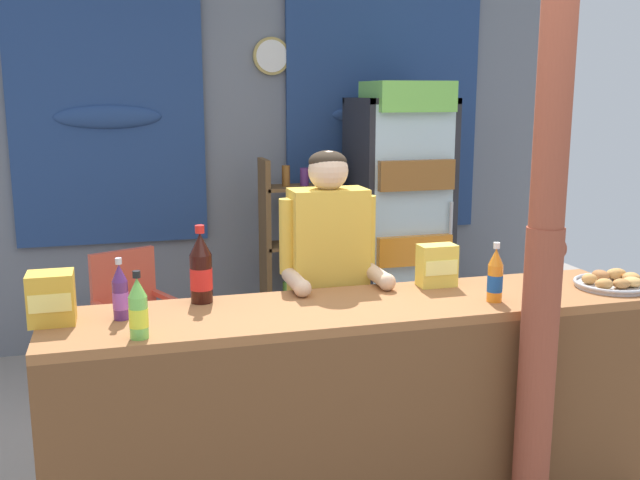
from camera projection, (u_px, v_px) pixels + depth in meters
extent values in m
plane|color=gray|center=(313.00, 432.00, 3.95)|extent=(7.35, 7.35, 0.00)
cube|color=slate|center=(250.00, 155.00, 5.33)|extent=(4.86, 0.12, 2.72)
cube|color=navy|center=(108.00, 102.00, 4.91)|extent=(1.29, 0.04, 1.94)
ellipsoid|color=navy|center=(108.00, 117.00, 4.91)|extent=(0.71, 0.10, 0.16)
cube|color=navy|center=(384.00, 101.00, 5.44)|extent=(1.50, 0.04, 1.94)
ellipsoid|color=navy|center=(385.00, 115.00, 5.44)|extent=(0.83, 0.10, 0.16)
cylinder|color=tan|center=(271.00, 56.00, 5.16)|extent=(0.26, 0.03, 0.26)
cylinder|color=white|center=(272.00, 56.00, 5.14)|extent=(0.22, 0.01, 0.22)
cube|color=beige|center=(96.00, 98.00, 4.89)|extent=(0.24, 0.02, 0.18)
cube|color=#935B33|center=(358.00, 308.00, 3.10)|extent=(2.59, 0.57, 0.04)
cube|color=brown|center=(377.00, 436.00, 2.94)|extent=(2.59, 0.04, 0.89)
cube|color=brown|center=(54.00, 446.00, 2.86)|extent=(0.08, 0.51, 0.89)
cube|color=brown|center=(602.00, 380.00, 3.53)|extent=(0.08, 0.51, 0.89)
cylinder|color=brown|center=(536.00, 383.00, 2.97)|extent=(0.15, 0.15, 1.30)
cylinder|color=brown|center=(557.00, 57.00, 2.71)|extent=(0.14, 0.14, 1.30)
ellipsoid|color=brown|center=(560.00, 249.00, 2.88)|extent=(0.06, 0.05, 0.08)
cube|color=#232328|center=(384.00, 219.00, 5.43)|extent=(0.65, 0.04, 1.78)
cube|color=#232328|center=(357.00, 227.00, 5.09)|extent=(0.04, 0.59, 1.78)
cube|color=#232328|center=(436.00, 223.00, 5.25)|extent=(0.04, 0.59, 1.78)
cube|color=#232328|center=(400.00, 101.00, 4.99)|extent=(0.65, 0.59, 0.04)
cube|color=#232328|center=(395.00, 338.00, 5.34)|extent=(0.65, 0.59, 0.08)
cube|color=silver|center=(413.00, 225.00, 4.89)|extent=(0.59, 0.02, 1.62)
cylinder|color=#B7B7BC|center=(451.00, 231.00, 4.94)|extent=(0.02, 0.02, 0.40)
cube|color=silver|center=(397.00, 256.00, 5.21)|extent=(0.57, 0.51, 0.02)
cube|color=orange|center=(403.00, 245.00, 5.08)|extent=(0.53, 0.47, 0.20)
cube|color=silver|center=(398.00, 186.00, 5.11)|extent=(0.57, 0.51, 0.02)
cube|color=brown|center=(405.00, 172.00, 4.98)|extent=(0.53, 0.47, 0.20)
cube|color=silver|center=(400.00, 112.00, 5.01)|extent=(0.57, 0.51, 0.02)
cube|color=#75C64C|center=(407.00, 96.00, 4.88)|extent=(0.53, 0.47, 0.20)
cube|color=brown|center=(265.00, 256.00, 5.10)|extent=(0.04, 0.28, 1.37)
cube|color=brown|center=(325.00, 253.00, 5.22)|extent=(0.04, 0.28, 1.37)
cube|color=brown|center=(295.00, 188.00, 5.07)|extent=(0.44, 0.28, 0.02)
cylinder|color=brown|center=(286.00, 176.00, 5.03)|extent=(0.06, 0.06, 0.15)
cylinder|color=#56286B|center=(304.00, 177.00, 5.07)|extent=(0.06, 0.06, 0.12)
cube|color=brown|center=(296.00, 245.00, 5.15)|extent=(0.44, 0.28, 0.02)
cylinder|color=#75C64C|center=(286.00, 233.00, 5.11)|extent=(0.06, 0.06, 0.16)
cylinder|color=brown|center=(305.00, 232.00, 5.15)|extent=(0.07, 0.07, 0.15)
cube|color=brown|center=(296.00, 301.00, 5.23)|extent=(0.44, 0.28, 0.02)
cylinder|color=#75C64C|center=(287.00, 291.00, 5.20)|extent=(0.06, 0.06, 0.13)
cylinder|color=silver|center=(305.00, 291.00, 5.23)|extent=(0.06, 0.06, 0.12)
cube|color=#E5563D|center=(140.00, 323.00, 4.41)|extent=(0.58, 0.58, 0.04)
cube|color=#E5563D|center=(123.00, 282.00, 4.51)|extent=(0.40, 0.21, 0.40)
cylinder|color=#E5563D|center=(126.00, 374.00, 4.19)|extent=(0.04, 0.04, 0.44)
cylinder|color=#E5563D|center=(184.00, 359.00, 4.43)|extent=(0.04, 0.04, 0.44)
cylinder|color=#E5563D|center=(99.00, 356.00, 4.47)|extent=(0.04, 0.04, 0.44)
cylinder|color=#E5563D|center=(155.00, 343.00, 4.71)|extent=(0.04, 0.04, 0.44)
cube|color=#E5563D|center=(107.00, 310.00, 4.26)|extent=(0.20, 0.38, 0.03)
cube|color=#E5563D|center=(168.00, 298.00, 4.51)|extent=(0.20, 0.38, 0.03)
cylinder|color=#28282D|center=(313.00, 378.00, 3.60)|extent=(0.11, 0.11, 0.85)
cylinder|color=#28282D|center=(343.00, 375.00, 3.64)|extent=(0.11, 0.11, 0.85)
cube|color=gold|center=(328.00, 243.00, 3.48)|extent=(0.36, 0.20, 0.52)
sphere|color=#DBB28E|center=(328.00, 171.00, 3.41)|extent=(0.19, 0.19, 0.19)
ellipsoid|color=#2D2319|center=(328.00, 161.00, 3.41)|extent=(0.18, 0.18, 0.10)
cylinder|color=gold|center=(288.00, 236.00, 3.42)|extent=(0.08, 0.08, 0.36)
cylinder|color=#DBB28E|center=(295.00, 281.00, 3.31)|extent=(0.07, 0.26, 0.07)
sphere|color=#DBB28E|center=(302.00, 288.00, 3.19)|extent=(0.08, 0.08, 0.08)
cylinder|color=gold|center=(367.00, 232.00, 3.52)|extent=(0.08, 0.08, 0.36)
cylinder|color=#DBB28E|center=(377.00, 275.00, 3.42)|extent=(0.07, 0.26, 0.07)
sphere|color=#DBB28E|center=(387.00, 282.00, 3.30)|extent=(0.08, 0.08, 0.08)
cylinder|color=black|center=(201.00, 279.00, 3.10)|extent=(0.09, 0.09, 0.21)
cone|color=black|center=(200.00, 244.00, 3.07)|extent=(0.09, 0.09, 0.09)
cylinder|color=red|center=(200.00, 229.00, 3.06)|extent=(0.04, 0.04, 0.03)
cylinder|color=red|center=(201.00, 279.00, 3.10)|extent=(0.10, 0.10, 0.09)
cylinder|color=orange|center=(495.00, 283.00, 3.12)|extent=(0.07, 0.07, 0.16)
cone|color=orange|center=(496.00, 257.00, 3.10)|extent=(0.07, 0.07, 0.07)
cylinder|color=white|center=(497.00, 245.00, 3.09)|extent=(0.03, 0.03, 0.03)
cylinder|color=#194C99|center=(495.00, 283.00, 3.12)|extent=(0.07, 0.07, 0.07)
cylinder|color=#56286B|center=(121.00, 300.00, 2.87)|extent=(0.06, 0.06, 0.15)
cone|color=#56286B|center=(119.00, 273.00, 2.85)|extent=(0.06, 0.06, 0.07)
cylinder|color=silver|center=(118.00, 261.00, 2.84)|extent=(0.03, 0.03, 0.02)
cylinder|color=purple|center=(121.00, 300.00, 2.87)|extent=(0.06, 0.06, 0.07)
cylinder|color=#75C64C|center=(139.00, 317.00, 2.65)|extent=(0.07, 0.07, 0.16)
cone|color=#75C64C|center=(137.00, 287.00, 2.63)|extent=(0.07, 0.07, 0.07)
cylinder|color=black|center=(136.00, 274.00, 2.62)|extent=(0.03, 0.03, 0.03)
cylinder|color=yellow|center=(139.00, 317.00, 2.65)|extent=(0.07, 0.07, 0.07)
cube|color=gold|center=(51.00, 298.00, 2.82)|extent=(0.17, 0.15, 0.20)
cube|color=#FFE26D|center=(50.00, 303.00, 2.75)|extent=(0.16, 0.00, 0.07)
cube|color=#EAD14C|center=(437.00, 265.00, 3.37)|extent=(0.17, 0.10, 0.20)
cube|color=#FFFF8C|center=(442.00, 268.00, 3.32)|extent=(0.16, 0.00, 0.07)
cylinder|color=#BCBCC1|center=(611.00, 286.00, 3.35)|extent=(0.32, 0.32, 0.02)
torus|color=#BCBCC1|center=(612.00, 283.00, 3.35)|extent=(0.34, 0.34, 0.02)
ellipsoid|color=#C68947|center=(631.00, 278.00, 3.36)|extent=(0.08, 0.08, 0.05)
ellipsoid|color=#C68947|center=(616.00, 274.00, 3.43)|extent=(0.10, 0.07, 0.06)
ellipsoid|color=#A36638|center=(601.00, 275.00, 3.41)|extent=(0.07, 0.09, 0.05)
ellipsoid|color=#C68947|center=(589.00, 279.00, 3.35)|extent=(0.07, 0.06, 0.05)
ellipsoid|color=#C68947|center=(604.00, 284.00, 3.26)|extent=(0.08, 0.07, 0.05)
ellipsoid|color=#B2753D|center=(621.00, 284.00, 3.28)|extent=(0.08, 0.06, 0.05)
ellipsoid|color=tan|center=(632.00, 282.00, 3.30)|extent=(0.09, 0.08, 0.05)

